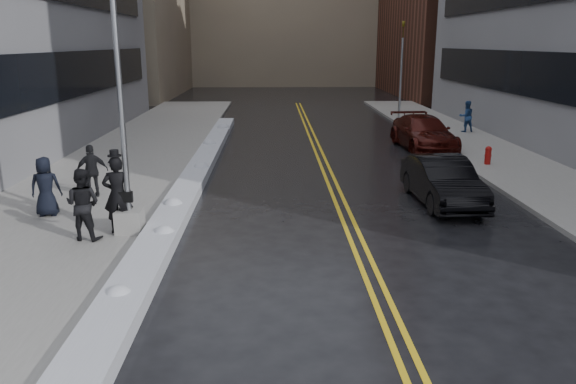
{
  "coord_description": "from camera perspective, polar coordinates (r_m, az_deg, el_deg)",
  "views": [
    {
      "loc": [
        0.38,
        -11.81,
        4.88
      ],
      "look_at": [
        0.75,
        1.58,
        1.3
      ],
      "focal_mm": 35.0,
      "sensor_mm": 36.0,
      "label": 1
    }
  ],
  "objects": [
    {
      "name": "lamppost",
      "position": [
        14.48,
        -16.36,
        5.03
      ],
      "size": [
        0.65,
        0.65,
        7.62
      ],
      "color": "gray",
      "rests_on": "sidewalk_west"
    },
    {
      "name": "sidewalk_east",
      "position": [
        24.32,
        21.77,
        2.49
      ],
      "size": [
        4.0,
        50.0,
        0.15
      ],
      "primitive_type": "cube",
      "color": "gray",
      "rests_on": "ground"
    },
    {
      "name": "traffic_signal",
      "position": [
        36.75,
        11.44,
        12.38
      ],
      "size": [
        0.16,
        0.2,
        6.0
      ],
      "color": "gray",
      "rests_on": "sidewalk_east"
    },
    {
      "name": "lane_line_right",
      "position": [
        22.46,
        4.25,
        2.39
      ],
      "size": [
        0.12,
        50.0,
        0.01
      ],
      "primitive_type": "cube",
      "color": "gold",
      "rests_on": "ground"
    },
    {
      "name": "pedestrian_east",
      "position": [
        32.22,
        17.66,
        7.33
      ],
      "size": [
        0.89,
        0.73,
        1.68
      ],
      "primitive_type": "imported",
      "rotation": [
        0.0,
        0.0,
        3.27
      ],
      "color": "navy",
      "rests_on": "sidewalk_east"
    },
    {
      "name": "pedestrian_d",
      "position": [
        18.64,
        -19.29,
        2.04
      ],
      "size": [
        1.05,
        0.73,
        1.66
      ],
      "primitive_type": "imported",
      "rotation": [
        0.0,
        0.0,
        3.51
      ],
      "color": "black",
      "rests_on": "sidewalk_west"
    },
    {
      "name": "pedestrian_c",
      "position": [
        17.03,
        -23.41,
        0.51
      ],
      "size": [
        0.89,
        0.65,
        1.68
      ],
      "primitive_type": "imported",
      "rotation": [
        0.0,
        0.0,
        3.29
      ],
      "color": "black",
      "rests_on": "sidewalk_west"
    },
    {
      "name": "sidewalk_west",
      "position": [
        23.16,
        -16.92,
        2.34
      ],
      "size": [
        5.5,
        50.0,
        0.15
      ],
      "primitive_type": "cube",
      "color": "gray",
      "rests_on": "ground"
    },
    {
      "name": "snow_ridge",
      "position": [
        20.56,
        -9.47,
        1.51
      ],
      "size": [
        0.9,
        30.0,
        0.34
      ],
      "primitive_type": "cube",
      "color": "silver",
      "rests_on": "ground"
    },
    {
      "name": "fire_hydrant",
      "position": [
        23.85,
        19.67,
        3.63
      ],
      "size": [
        0.26,
        0.26,
        0.73
      ],
      "color": "maroon",
      "rests_on": "sidewalk_east"
    },
    {
      "name": "car_maroon",
      "position": [
        27.24,
        13.59,
        5.87
      ],
      "size": [
        2.46,
        5.41,
        1.54
      ],
      "primitive_type": "imported",
      "rotation": [
        0.0,
        0.0,
        0.06
      ],
      "color": "#3A0D09",
      "rests_on": "ground"
    },
    {
      "name": "car_black",
      "position": [
        18.02,
        15.42,
        1.09
      ],
      "size": [
        1.7,
        4.46,
        1.45
      ],
      "primitive_type": "imported",
      "rotation": [
        0.0,
        0.0,
        0.04
      ],
      "color": "black",
      "rests_on": "ground"
    },
    {
      "name": "pedestrian_b",
      "position": [
        14.61,
        -20.12,
        -1.16
      ],
      "size": [
        1.0,
        0.85,
        1.8
      ],
      "primitive_type": "imported",
      "rotation": [
        0.0,
        0.0,
        2.93
      ],
      "color": "black",
      "rests_on": "sidewalk_west"
    },
    {
      "name": "lane_line_left",
      "position": [
        22.43,
        3.48,
        2.39
      ],
      "size": [
        0.12,
        50.0,
        0.01
      ],
      "primitive_type": "cube",
      "color": "gold",
      "rests_on": "ground"
    },
    {
      "name": "ground",
      "position": [
        12.78,
        -3.21,
        -7.51
      ],
      "size": [
        160.0,
        160.0,
        0.0
      ],
      "primitive_type": "plane",
      "color": "black",
      "rests_on": "ground"
    },
    {
      "name": "pedestrian_fedora",
      "position": [
        14.86,
        -16.93,
        -0.26
      ],
      "size": [
        0.79,
        0.59,
        1.99
      ],
      "primitive_type": "imported",
      "rotation": [
        0.0,
        0.0,
        3.3
      ],
      "color": "black",
      "rests_on": "sidewalk_west"
    }
  ]
}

